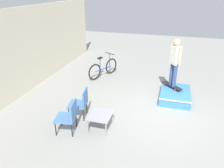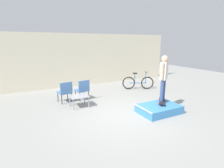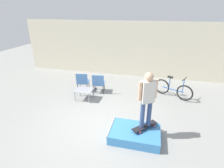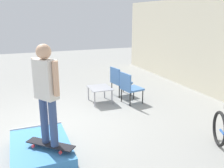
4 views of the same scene
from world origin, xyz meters
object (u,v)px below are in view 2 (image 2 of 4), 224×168
skate_ramp_box (159,109)px  patio_chair_left (65,91)px  person_skater (164,75)px  bicycle (138,83)px  patio_chair_right (83,89)px  skateboard_on_ramp (162,101)px  coffee_table (79,97)px

skate_ramp_box → patio_chair_left: bearing=135.7°
person_skater → bicycle: (1.00, 2.92, -1.00)m
patio_chair_right → bicycle: bearing=177.0°
skate_ramp_box → person_skater: bearing=28.5°
skateboard_on_ramp → person_skater: size_ratio=0.46×
skate_ramp_box → coffee_table: bearing=141.1°
person_skater → patio_chair_right: 3.51m
skate_ramp_box → patio_chair_right: bearing=126.5°
patio_chair_left → bicycle: size_ratio=0.58×
coffee_table → bicycle: 3.83m
patio_chair_left → bicycle: (4.02, 0.38, -0.14)m
skateboard_on_ramp → person_skater: bearing=-46.8°
skate_ramp_box → person_skater: (0.27, 0.15, 1.22)m
bicycle → person_skater: bearing=-82.6°
patio_chair_right → coffee_table: bearing=52.6°
person_skater → patio_chair_right: bearing=98.7°
person_skater → patio_chair_right: (-2.26, 2.54, -0.86)m
skate_ramp_box → patio_chair_left: (-2.76, 2.69, 0.36)m
skateboard_on_ramp → patio_chair_right: 3.40m
skate_ramp_box → patio_chair_left: size_ratio=1.65×
skateboard_on_ramp → skate_ramp_box: bearing=161.8°
skateboard_on_ramp → patio_chair_left: 3.95m
skate_ramp_box → skateboard_on_ramp: size_ratio=1.93×
coffee_table → patio_chair_right: 0.87m
skate_ramp_box → skateboard_on_ramp: bearing=28.5°
skate_ramp_box → bicycle: bearing=67.5°
skate_ramp_box → bicycle: size_ratio=0.95×
skateboard_on_ramp → patio_chair_left: bearing=93.2°
patio_chair_right → bicycle: size_ratio=0.58×
patio_chair_right → skateboard_on_ramp: bearing=122.0°
skate_ramp_box → bicycle: (1.27, 3.07, 0.23)m
coffee_table → patio_chair_left: bearing=115.8°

